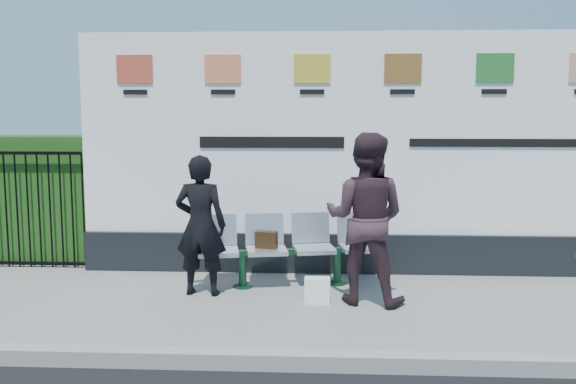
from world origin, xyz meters
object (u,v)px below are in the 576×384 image
object	(u,v)px
bench	(290,267)
woman_left	(201,225)
woman_right	(365,218)
billboard	(400,170)

from	to	relation	value
bench	woman_left	bearing A→B (deg)	-167.96
woman_left	woman_right	world-z (taller)	woman_right
woman_right	billboard	bearing A→B (deg)	-94.81
woman_right	bench	bearing A→B (deg)	-19.21
bench	woman_left	size ratio (longest dim) A/B	1.36
billboard	bench	bearing A→B (deg)	-151.99
woman_left	woman_right	bearing A→B (deg)	178.17
bench	woman_right	size ratio (longest dim) A/B	1.17
bench	woman_right	distance (m)	1.23
billboard	woman_right	distance (m)	1.45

